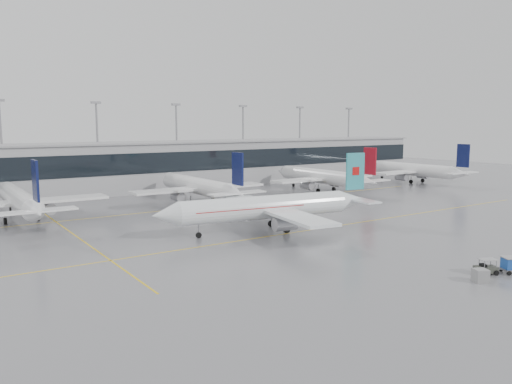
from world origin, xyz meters
TOP-DOWN VIEW (x-y plane):
  - ground at (0.00, 0.00)m, footprint 320.00×320.00m
  - taxi_line_main at (0.00, 0.00)m, footprint 120.00×0.25m
  - taxi_line_north at (0.00, 30.00)m, footprint 120.00×0.25m
  - taxi_line_cross at (-30.00, 15.00)m, footprint 0.25×60.00m
  - terminal at (0.00, 62.00)m, footprint 180.00×15.00m
  - terminal_glass at (0.00, 54.45)m, footprint 180.00×0.20m
  - terminal_roof at (0.00, 62.00)m, footprint 182.00×16.00m
  - light_masts at (0.00, 68.00)m, footprint 156.40×1.00m
  - air_canada_jet at (-2.98, 3.01)m, footprint 37.82×30.84m
  - parked_jet_b at (-35.00, 33.69)m, footprint 29.64×36.96m
  - parked_jet_c at (-0.00, 33.69)m, footprint 29.64×36.96m
  - parked_jet_d at (35.00, 33.69)m, footprint 29.64×36.96m
  - parked_jet_e at (70.00, 33.69)m, footprint 29.64×36.96m
  - baggage_tug at (3.50, -29.45)m, footprint 3.57×2.45m
  - gse_unit at (0.35, -30.77)m, footprint 1.85×1.80m

SIDE VIEW (x-z plane):
  - ground at x=0.00m, z-range 0.00..0.00m
  - taxi_line_main at x=0.00m, z-range 0.00..0.01m
  - taxi_line_north at x=0.00m, z-range 0.00..0.01m
  - taxi_line_cross at x=-30.00m, z-range 0.00..0.01m
  - baggage_tug at x=3.50m, z-range -0.26..1.50m
  - gse_unit at x=0.35m, z-range 0.00..1.42m
  - parked_jet_b at x=-35.00m, z-range -2.15..9.57m
  - parked_jet_c at x=0.00m, z-range -2.15..9.57m
  - parked_jet_d at x=35.00m, z-range -2.15..9.57m
  - parked_jet_e at x=70.00m, z-range -2.15..9.57m
  - air_canada_jet at x=-2.98m, z-range -2.18..9.85m
  - terminal at x=0.00m, z-range 0.00..12.00m
  - terminal_glass at x=0.00m, z-range 5.00..10.00m
  - terminal_roof at x=0.00m, z-range 12.00..12.40m
  - light_masts at x=0.00m, z-range 2.04..24.64m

